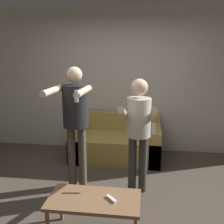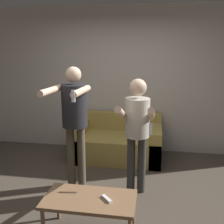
# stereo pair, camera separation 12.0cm
# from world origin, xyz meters

# --- Properties ---
(ground_plane) EXTENTS (14.00, 14.00, 0.00)m
(ground_plane) POSITION_xyz_m (0.00, 0.00, 0.00)
(ground_plane) COLOR #4C4238
(wall_back) EXTENTS (6.40, 0.06, 2.70)m
(wall_back) POSITION_xyz_m (0.00, 2.04, 1.35)
(wall_back) COLOR beige
(wall_back) RESTS_ON ground_plane
(couch) EXTENTS (1.56, 0.89, 0.77)m
(couch) POSITION_xyz_m (-0.01, 1.56, 0.27)
(couch) COLOR #AD9347
(couch) RESTS_ON ground_plane
(person_standing_left) EXTENTS (0.46, 0.81, 1.70)m
(person_standing_left) POSITION_xyz_m (-0.44, 0.41, 1.09)
(person_standing_left) COLOR brown
(person_standing_left) RESTS_ON ground_plane
(person_standing_right) EXTENTS (0.44, 0.75, 1.56)m
(person_standing_right) POSITION_xyz_m (0.41, 0.41, 0.97)
(person_standing_right) COLOR #383838
(person_standing_right) RESTS_ON ground_plane
(coffee_table) EXTENTS (0.95, 0.50, 0.43)m
(coffee_table) POSITION_xyz_m (0.00, -0.53, 0.39)
(coffee_table) COLOR #846042
(coffee_table) RESTS_ON ground_plane
(remote_on_table) EXTENTS (0.13, 0.14, 0.02)m
(remote_on_table) POSITION_xyz_m (0.18, -0.54, 0.44)
(remote_on_table) COLOR white
(remote_on_table) RESTS_ON coffee_table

